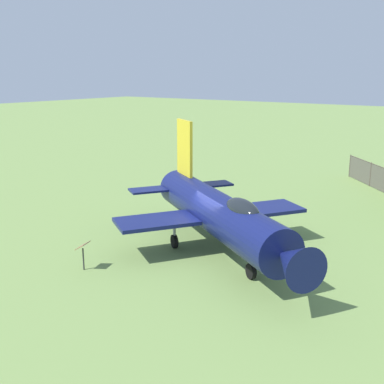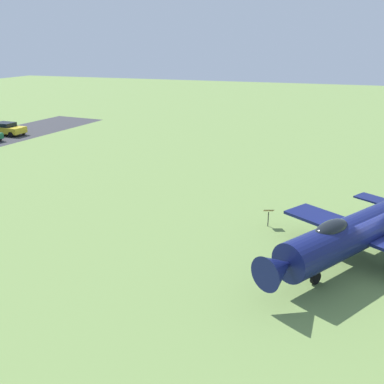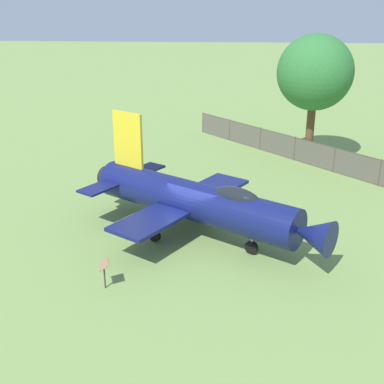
{
  "view_description": "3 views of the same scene",
  "coord_description": "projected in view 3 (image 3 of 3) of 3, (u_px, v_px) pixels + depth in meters",
  "views": [
    {
      "loc": [
        16.65,
        10.71,
        7.59
      ],
      "look_at": [
        0.8,
        -0.76,
        2.71
      ],
      "focal_mm": 44.89,
      "sensor_mm": 36.0,
      "label": 1
    },
    {
      "loc": [
        1.44,
        20.68,
        10.47
      ],
      "look_at": [
        9.77,
        -3.49,
        1.5
      ],
      "focal_mm": 40.13,
      "sensor_mm": 36.0,
      "label": 2
    },
    {
      "loc": [
        21.39,
        1.28,
        10.66
      ],
      "look_at": [
        0.88,
        -0.02,
        2.52
      ],
      "focal_mm": 47.19,
      "sensor_mm": 36.0,
      "label": 3
    }
  ],
  "objects": [
    {
      "name": "perimeter_fence",
      "position": [
        334.0,
        159.0,
        31.85
      ],
      "size": [
        18.77,
        17.55,
        1.65
      ],
      "rotation": [
        0.0,
        0.0,
        10.18
      ],
      "color": "#4C4238",
      "rests_on": "ground_plane"
    },
    {
      "name": "display_jet",
      "position": [
        200.0,
        202.0,
        22.99
      ],
      "size": [
        9.16,
        11.6,
        5.35
      ],
      "rotation": [
        0.0,
        0.0,
        1.0
      ],
      "color": "#111951",
      "rests_on": "ground_plane"
    },
    {
      "name": "info_plaque",
      "position": [
        104.0,
        269.0,
        19.24
      ],
      "size": [
        0.69,
        0.56,
        1.14
      ],
      "color": "#333333",
      "rests_on": "ground_plane"
    },
    {
      "name": "shade_tree",
      "position": [
        315.0,
        73.0,
        31.94
      ],
      "size": [
        4.87,
        4.82,
        8.35
      ],
      "color": "brown",
      "rests_on": "ground_plane"
    },
    {
      "name": "ground_plane",
      "position": [
        194.0,
        235.0,
        23.85
      ],
      "size": [
        200.0,
        200.0,
        0.0
      ],
      "primitive_type": "plane",
      "color": "#75934C"
    }
  ]
}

